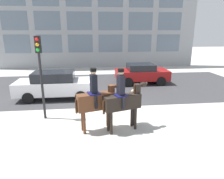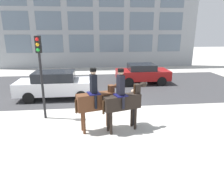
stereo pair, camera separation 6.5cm
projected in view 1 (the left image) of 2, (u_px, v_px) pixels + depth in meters
name	position (u px, v px, depth m)	size (l,w,h in m)	color
ground_plane	(105.00, 111.00, 10.30)	(80.00, 80.00, 0.00)	#B2AFA8
road_surface	(100.00, 86.00, 14.83)	(22.43, 8.50, 0.01)	#38383A
mounted_horse_lead	(97.00, 100.00, 7.99)	(1.93, 0.83, 2.60)	#59331E
mounted_horse_companion	(123.00, 100.00, 7.97)	(1.92, 0.87, 2.59)	black
pedestrian_bystander	(133.00, 104.00, 8.57)	(0.81, 0.57, 1.61)	#232328
street_car_near_lane	(56.00, 85.00, 12.06)	(4.73, 1.90, 1.64)	silver
street_car_far_lane	(141.00, 73.00, 15.52)	(4.00, 2.06, 1.53)	maroon
traffic_light	(40.00, 65.00, 8.72)	(0.24, 0.29, 3.77)	black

